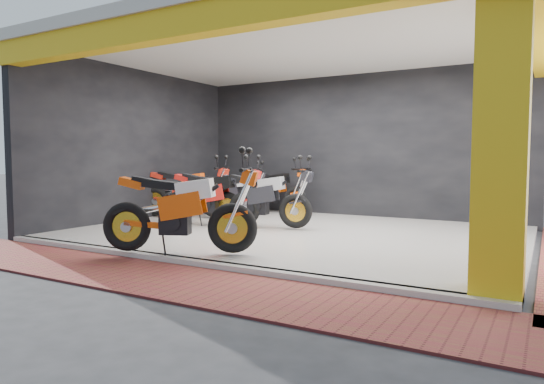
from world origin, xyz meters
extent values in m
plane|color=#2D2D30|center=(0.00, 0.00, 0.00)|extent=(80.00, 80.00, 0.00)
cube|color=silver|center=(0.00, 2.00, 0.05)|extent=(8.00, 6.00, 0.10)
cube|color=beige|center=(0.00, 2.00, 3.60)|extent=(8.40, 6.40, 0.20)
cube|color=black|center=(0.00, 5.10, 1.75)|extent=(8.20, 0.20, 3.50)
cube|color=black|center=(-4.10, 2.00, 1.75)|extent=(0.20, 6.20, 3.50)
cube|color=gold|center=(3.75, -0.75, 1.75)|extent=(0.50, 0.50, 3.50)
cube|color=gold|center=(0.00, -1.00, 3.30)|extent=(8.40, 0.30, 0.40)
cube|color=gold|center=(4.00, 2.00, 3.30)|extent=(0.30, 6.40, 0.40)
cube|color=silver|center=(0.00, -1.02, 0.05)|extent=(8.00, 0.20, 0.10)
cube|color=maroon|center=(0.00, -1.80, 0.01)|extent=(9.00, 1.40, 0.03)
camera|label=1|loc=(4.19, -6.18, 1.49)|focal=32.00mm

